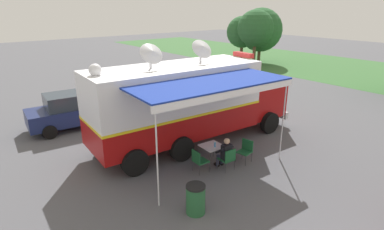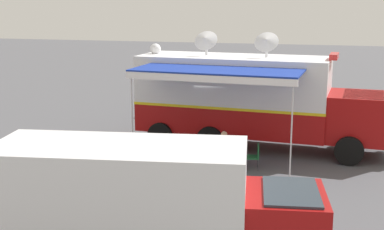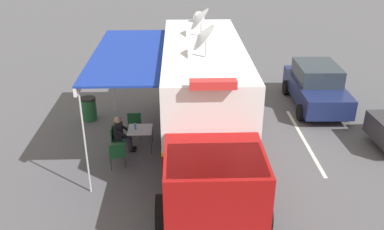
{
  "view_description": "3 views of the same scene",
  "coord_description": "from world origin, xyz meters",
  "px_view_note": "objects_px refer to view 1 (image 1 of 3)",
  "views": [
    {
      "loc": [
        10.14,
        -7.2,
        5.76
      ],
      "look_at": [
        0.11,
        0.78,
        1.28
      ],
      "focal_mm": 29.34,
      "sensor_mm": 36.0,
      "label": 1
    },
    {
      "loc": [
        19.91,
        3.58,
        5.58
      ],
      "look_at": [
        2.06,
        -1.1,
        1.58
      ],
      "focal_mm": 49.66,
      "sensor_mm": 36.0,
      "label": 2
    },
    {
      "loc": [
        1.59,
        12.56,
        7.08
      ],
      "look_at": [
        0.43,
        0.63,
        1.4
      ],
      "focal_mm": 38.9,
      "sensor_mm": 36.0,
      "label": 3
    }
  ],
  "objects_px": {
    "folding_chair_beside_table": "(199,159)",
    "command_truck": "(191,100)",
    "folding_chair_at_table": "(228,158)",
    "trash_bin": "(196,199)",
    "folding_chair_spare_by_truck": "(246,149)",
    "water_bottle": "(215,144)",
    "seated_responder": "(225,152)",
    "car_far_corner": "(72,110)",
    "car_behind_truck": "(118,88)",
    "folding_table": "(212,147)"
  },
  "relations": [
    {
      "from": "water_bottle",
      "to": "car_far_corner",
      "type": "distance_m",
      "value": 7.82
    },
    {
      "from": "folding_chair_beside_table",
      "to": "command_truck",
      "type": "bearing_deg",
      "value": 147.59
    },
    {
      "from": "folding_chair_beside_table",
      "to": "car_behind_truck",
      "type": "bearing_deg",
      "value": 170.07
    },
    {
      "from": "folding_chair_at_table",
      "to": "seated_responder",
      "type": "distance_m",
      "value": 0.23
    },
    {
      "from": "folding_table",
      "to": "folding_chair_beside_table",
      "type": "distance_m",
      "value": 0.89
    },
    {
      "from": "seated_responder",
      "to": "car_far_corner",
      "type": "height_order",
      "value": "car_far_corner"
    },
    {
      "from": "seated_responder",
      "to": "car_far_corner",
      "type": "xyz_separation_m",
      "value": [
        -7.73,
        -2.95,
        0.23
      ]
    },
    {
      "from": "car_far_corner",
      "to": "folding_chair_spare_by_truck",
      "type": "bearing_deg",
      "value": 27.02
    },
    {
      "from": "folding_chair_spare_by_truck",
      "to": "car_behind_truck",
      "type": "xyz_separation_m",
      "value": [
        -10.62,
        -0.2,
        0.37
      ]
    },
    {
      "from": "folding_chair_at_table",
      "to": "trash_bin",
      "type": "distance_m",
      "value": 2.78
    },
    {
      "from": "command_truck",
      "to": "seated_responder",
      "type": "height_order",
      "value": "command_truck"
    },
    {
      "from": "water_bottle",
      "to": "folding_table",
      "type": "bearing_deg",
      "value": -178.71
    },
    {
      "from": "water_bottle",
      "to": "seated_responder",
      "type": "relative_size",
      "value": 0.18
    },
    {
      "from": "command_truck",
      "to": "folding_chair_spare_by_truck",
      "type": "relative_size",
      "value": 11.07
    },
    {
      "from": "water_bottle",
      "to": "car_behind_truck",
      "type": "height_order",
      "value": "car_behind_truck"
    },
    {
      "from": "water_bottle",
      "to": "folding_chair_spare_by_truck",
      "type": "height_order",
      "value": "water_bottle"
    },
    {
      "from": "folding_table",
      "to": "car_behind_truck",
      "type": "relative_size",
      "value": 0.2
    },
    {
      "from": "folding_table",
      "to": "car_far_corner",
      "type": "relative_size",
      "value": 0.2
    },
    {
      "from": "car_far_corner",
      "to": "folding_chair_at_table",
      "type": "bearing_deg",
      "value": 20.32
    },
    {
      "from": "car_far_corner",
      "to": "car_behind_truck",
      "type": "bearing_deg",
      "value": 126.45
    },
    {
      "from": "folding_chair_spare_by_truck",
      "to": "car_behind_truck",
      "type": "distance_m",
      "value": 10.63
    },
    {
      "from": "trash_bin",
      "to": "folding_table",
      "type": "bearing_deg",
      "value": 129.45
    },
    {
      "from": "water_bottle",
      "to": "folding_chair_beside_table",
      "type": "xyz_separation_m",
      "value": [
        0.08,
        -0.85,
        -0.32
      ]
    },
    {
      "from": "folding_chair_beside_table",
      "to": "car_far_corner",
      "type": "xyz_separation_m",
      "value": [
        -7.35,
        -2.01,
        0.37
      ]
    },
    {
      "from": "folding_chair_spare_by_truck",
      "to": "trash_bin",
      "type": "height_order",
      "value": "trash_bin"
    },
    {
      "from": "water_bottle",
      "to": "command_truck",
      "type": "bearing_deg",
      "value": 164.96
    },
    {
      "from": "folding_table",
      "to": "water_bottle",
      "type": "relative_size",
      "value": 3.79
    },
    {
      "from": "seated_responder",
      "to": "folding_chair_beside_table",
      "type": "bearing_deg",
      "value": -112.24
    },
    {
      "from": "folding_chair_spare_by_truck",
      "to": "car_behind_truck",
      "type": "bearing_deg",
      "value": -178.95
    },
    {
      "from": "folding_table",
      "to": "folding_chair_at_table",
      "type": "xyz_separation_m",
      "value": [
        0.8,
        0.07,
        -0.16
      ]
    },
    {
      "from": "command_truck",
      "to": "car_far_corner",
      "type": "bearing_deg",
      "value": -145.76
    },
    {
      "from": "folding_chair_at_table",
      "to": "folding_chair_spare_by_truck",
      "type": "height_order",
      "value": "same"
    },
    {
      "from": "folding_chair_spare_by_truck",
      "to": "water_bottle",
      "type": "bearing_deg",
      "value": -116.05
    },
    {
      "from": "folding_table",
      "to": "car_far_corner",
      "type": "xyz_separation_m",
      "value": [
        -7.12,
        -2.86,
        0.21
      ]
    },
    {
      "from": "water_bottle",
      "to": "folding_chair_at_table",
      "type": "height_order",
      "value": "water_bottle"
    },
    {
      "from": "folding_chair_beside_table",
      "to": "seated_responder",
      "type": "bearing_deg",
      "value": 67.76
    },
    {
      "from": "water_bottle",
      "to": "trash_bin",
      "type": "distance_m",
      "value": 3.08
    },
    {
      "from": "folding_chair_at_table",
      "to": "seated_responder",
      "type": "relative_size",
      "value": 0.7
    },
    {
      "from": "folding_chair_at_table",
      "to": "folding_chair_beside_table",
      "type": "height_order",
      "value": "same"
    },
    {
      "from": "folding_chair_at_table",
      "to": "trash_bin",
      "type": "relative_size",
      "value": 0.96
    },
    {
      "from": "command_truck",
      "to": "trash_bin",
      "type": "distance_m",
      "value": 5.26
    },
    {
      "from": "seated_responder",
      "to": "command_truck",
      "type": "bearing_deg",
      "value": 169.08
    },
    {
      "from": "water_bottle",
      "to": "folding_chair_beside_table",
      "type": "height_order",
      "value": "water_bottle"
    },
    {
      "from": "folding_chair_spare_by_truck",
      "to": "seated_responder",
      "type": "distance_m",
      "value": 1.05
    },
    {
      "from": "folding_chair_at_table",
      "to": "car_far_corner",
      "type": "height_order",
      "value": "car_far_corner"
    },
    {
      "from": "folding_table",
      "to": "water_bottle",
      "type": "bearing_deg",
      "value": 1.29
    },
    {
      "from": "folding_chair_at_table",
      "to": "command_truck",
      "type": "bearing_deg",
      "value": 169.55
    },
    {
      "from": "folding_table",
      "to": "folding_chair_spare_by_truck",
      "type": "relative_size",
      "value": 0.98
    },
    {
      "from": "command_truck",
      "to": "folding_chair_at_table",
      "type": "height_order",
      "value": "command_truck"
    },
    {
      "from": "trash_bin",
      "to": "car_far_corner",
      "type": "height_order",
      "value": "car_far_corner"
    }
  ]
}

